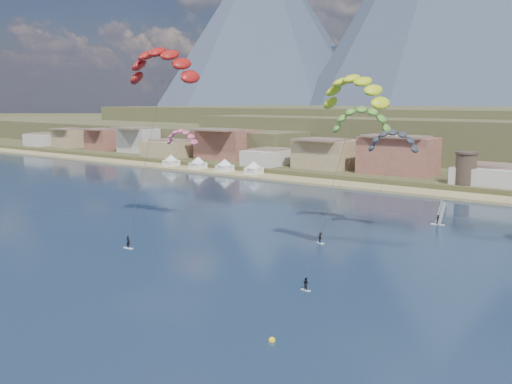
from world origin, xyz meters
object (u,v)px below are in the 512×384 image
kitesurfer_yellow (355,87)px  buoy (272,340)px  watchtower (466,168)px  kitesurfer_red (162,60)px  windsurfer (439,217)px  kitesurfer_green (361,117)px

kitesurfer_yellow → buoy: kitesurfer_yellow is taller
watchtower → kitesurfer_red: 87.12m
windsurfer → buoy: (6.26, -62.74, -1.32)m
windsurfer → watchtower: bearing=101.6°
watchtower → kitesurfer_red: (-27.50, -79.12, 23.93)m
kitesurfer_yellow → windsurfer: 42.33m
windsurfer → buoy: windsurfer is taller
kitesurfer_yellow → buoy: 38.00m
kitesurfer_green → buoy: 53.90m
windsurfer → buoy: size_ratio=6.61×
kitesurfer_red → kitesurfer_yellow: bearing=2.3°
kitesurfer_yellow → buoy: (6.40, -27.76, -25.15)m
buoy → windsurfer: bearing=95.7°
kitesurfer_green → buoy: (15.39, -47.37, -20.60)m
kitesurfer_red → buoy: 58.42m
watchtower → kitesurfer_yellow: kitesurfer_yellow is taller
kitesurfer_yellow → watchtower: bearing=96.4°
buoy → kitesurfer_green: bearing=108.0°
kitesurfer_green → windsurfer: bearing=59.3°
kitesurfer_yellow → windsurfer: (0.14, 34.98, -23.83)m
windsurfer → kitesurfer_red: bearing=-134.9°
watchtower → buoy: 106.66m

